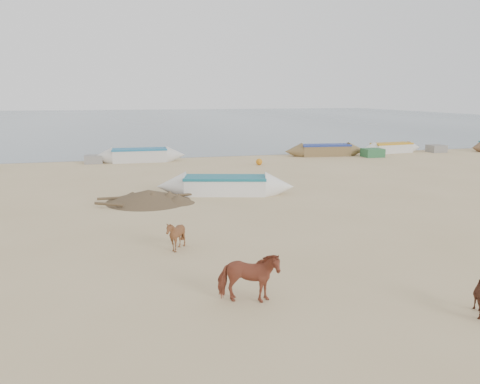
% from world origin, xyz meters
% --- Properties ---
extents(ground, '(140.00, 140.00, 0.00)m').
position_xyz_m(ground, '(0.00, 0.00, 0.00)').
color(ground, tan).
rests_on(ground, ground).
extents(sea, '(160.00, 160.00, 0.00)m').
position_xyz_m(sea, '(0.00, 82.00, 0.01)').
color(sea, slate).
rests_on(sea, ground).
extents(cow_adult, '(1.58, 1.06, 1.22)m').
position_xyz_m(cow_adult, '(-1.73, -3.50, 0.61)').
color(cow_adult, brown).
rests_on(cow_adult, ground).
extents(calf_front, '(1.06, 1.00, 0.98)m').
position_xyz_m(calf_front, '(-2.91, 0.59, 0.49)').
color(calf_front, brown).
rests_on(calf_front, ground).
extents(near_canoe, '(6.74, 3.09, 0.86)m').
position_xyz_m(near_canoe, '(0.38, 8.34, 0.43)').
color(near_canoe, white).
rests_on(near_canoe, ground).
extents(debris_pile, '(4.71, 4.71, 0.53)m').
position_xyz_m(debris_pile, '(-3.31, 7.67, 0.27)').
color(debris_pile, brown).
rests_on(debris_pile, ground).
extents(waterline_canoes, '(60.14, 4.06, 0.96)m').
position_xyz_m(waterline_canoes, '(1.51, 20.05, 0.44)').
color(waterline_canoes, brown).
rests_on(waterline_canoes, ground).
extents(beach_clutter, '(43.46, 4.44, 0.64)m').
position_xyz_m(beach_clutter, '(4.08, 19.70, 0.30)').
color(beach_clutter, '#285B2B').
rests_on(beach_clutter, ground).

